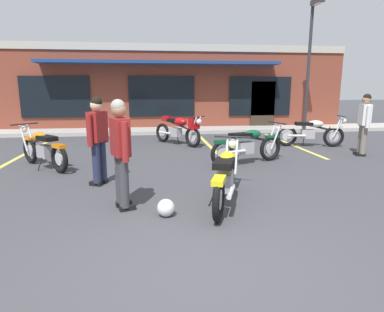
% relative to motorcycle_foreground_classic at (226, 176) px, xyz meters
% --- Properties ---
extents(ground_plane, '(80.00, 80.00, 0.00)m').
position_rel_motorcycle_foreground_classic_xyz_m(ground_plane, '(-0.64, 1.66, -0.46)').
color(ground_plane, '#3D3D42').
extents(sidewalk_kerb, '(22.00, 1.80, 0.14)m').
position_rel_motorcycle_foreground_classic_xyz_m(sidewalk_kerb, '(-0.64, 8.89, -0.39)').
color(sidewalk_kerb, '#A8A59E').
rests_on(sidewalk_kerb, ground_plane).
extents(brick_storefront_building, '(16.41, 7.28, 3.64)m').
position_rel_motorcycle_foreground_classic_xyz_m(brick_storefront_building, '(-0.64, 12.65, 1.36)').
color(brick_storefront_building, brown).
rests_on(brick_storefront_building, ground_plane).
extents(painted_stall_lines, '(8.22, 4.80, 0.01)m').
position_rel_motorcycle_foreground_classic_xyz_m(painted_stall_lines, '(-0.64, 5.29, -0.46)').
color(painted_stall_lines, '#DBCC4C').
rests_on(painted_stall_lines, ground_plane).
extents(motorcycle_foreground_classic, '(1.03, 2.02, 0.98)m').
position_rel_motorcycle_foreground_classic_xyz_m(motorcycle_foreground_classic, '(0.00, 0.00, 0.00)').
color(motorcycle_foreground_classic, black).
rests_on(motorcycle_foreground_classic, ground_plane).
extents(motorcycle_red_sportbike, '(1.51, 1.77, 0.98)m').
position_rel_motorcycle_foreground_classic_xyz_m(motorcycle_red_sportbike, '(-0.24, 5.60, 0.07)').
color(motorcycle_red_sportbike, black).
rests_on(motorcycle_red_sportbike, ground_plane).
extents(motorcycle_black_cruiser, '(2.08, 0.80, 0.98)m').
position_rel_motorcycle_foreground_classic_xyz_m(motorcycle_black_cruiser, '(3.86, 4.79, 0.00)').
color(motorcycle_black_cruiser, black).
rests_on(motorcycle_black_cruiser, ground_plane).
extents(motorcycle_silver_naked, '(1.59, 1.71, 0.98)m').
position_rel_motorcycle_foreground_classic_xyz_m(motorcycle_silver_naked, '(-3.64, 2.91, 0.00)').
color(motorcycle_silver_naked, black).
rests_on(motorcycle_silver_naked, ground_plane).
extents(motorcycle_blue_standard, '(2.02, 1.05, 0.98)m').
position_rel_motorcycle_foreground_classic_xyz_m(motorcycle_blue_standard, '(1.19, 2.73, 0.00)').
color(motorcycle_blue_standard, black).
rests_on(motorcycle_blue_standard, ground_plane).
extents(person_in_black_shirt, '(0.35, 0.61, 1.68)m').
position_rel_motorcycle_foreground_classic_xyz_m(person_in_black_shirt, '(4.57, 3.28, 0.49)').
color(person_in_black_shirt, black).
rests_on(person_in_black_shirt, ground_plane).
extents(person_by_back_row, '(0.39, 0.59, 1.68)m').
position_rel_motorcycle_foreground_classic_xyz_m(person_by_back_row, '(-2.15, 1.35, 0.49)').
color(person_by_back_row, black).
rests_on(person_by_back_row, ground_plane).
extents(person_near_building, '(0.37, 0.60, 1.68)m').
position_rel_motorcycle_foreground_classic_xyz_m(person_near_building, '(-1.62, -0.03, 0.49)').
color(person_near_building, black).
rests_on(person_near_building, ground_plane).
extents(helmet_on_pavement, '(0.26, 0.26, 0.26)m').
position_rel_motorcycle_foreground_classic_xyz_m(helmet_on_pavement, '(-0.98, -0.42, -0.33)').
color(helmet_on_pavement, silver).
rests_on(helmet_on_pavement, ground_plane).
extents(parking_lot_lamp_post, '(0.24, 0.76, 5.06)m').
position_rel_motorcycle_foreground_classic_xyz_m(parking_lot_lamp_post, '(5.09, 7.68, 2.80)').
color(parking_lot_lamp_post, '#2D2D33').
rests_on(parking_lot_lamp_post, ground_plane).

